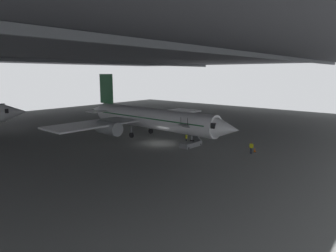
% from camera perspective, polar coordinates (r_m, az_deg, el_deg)
% --- Properties ---
extents(ground_plane, '(110.00, 110.00, 0.00)m').
position_cam_1_polar(ground_plane, '(45.77, -1.34, -3.28)').
color(ground_plane, slate).
extents(hangar_structure, '(121.00, 99.00, 14.76)m').
position_cam_1_polar(hangar_structure, '(54.73, -12.56, 13.59)').
color(hangar_structure, '#4C4F54').
rests_on(hangar_structure, ground_plane).
extents(airplane_main, '(31.58, 32.83, 10.46)m').
position_cam_1_polar(airplane_main, '(49.39, -3.72, 1.55)').
color(airplane_main, white).
rests_on(airplane_main, ground_plane).
extents(boarding_stairs, '(4.02, 1.59, 4.45)m').
position_cam_1_polar(boarding_stairs, '(43.55, 4.38, -3.04)').
color(boarding_stairs, slate).
rests_on(boarding_stairs, ground_plane).
extents(crew_worker_near_nose, '(0.23, 0.55, 1.60)m').
position_cam_1_polar(crew_worker_near_nose, '(41.04, 15.73, -3.94)').
color(crew_worker_near_nose, '#232838').
rests_on(crew_worker_near_nose, ground_plane).
extents(crew_worker_by_stairs, '(0.52, 0.34, 1.57)m').
position_cam_1_polar(crew_worker_by_stairs, '(45.29, 3.55, -2.29)').
color(crew_worker_by_stairs, '#232838').
rests_on(crew_worker_by_stairs, ground_plane).
extents(traffic_cone_orange, '(0.36, 0.36, 0.60)m').
position_cam_1_polar(traffic_cone_orange, '(42.15, 16.35, -4.46)').
color(traffic_cone_orange, black).
rests_on(traffic_cone_orange, ground_plane).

